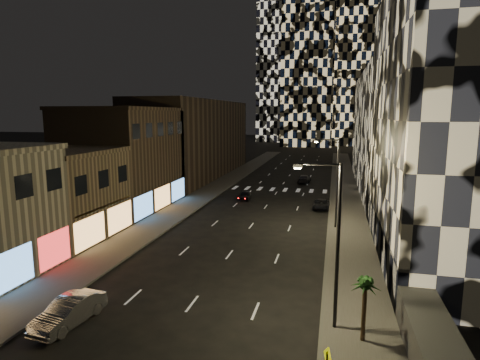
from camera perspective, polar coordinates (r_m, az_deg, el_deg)
The scene contains 18 objects.
sidewalk_left at distance 64.62m, azimuth -3.27°, elevation -0.91°, with size 4.00×120.00×0.15m, color #47443F.
sidewalk_right at distance 62.02m, azimuth 14.74°, elevation -1.64°, with size 4.00×120.00×0.15m, color #47443F.
curb_left at distance 64.06m, azimuth -1.47°, elevation -0.99°, with size 0.20×120.00×0.15m, color #4C4C47.
curb_right at distance 61.99m, azimuth 12.80°, elevation -1.57°, with size 0.20×120.00×0.15m, color #4C4C47.
retail_tan at distance 41.40m, azimuth -24.57°, elevation -2.07°, with size 10.00×10.00×8.00m, color brown.
retail_brown at distance 51.40m, azimuth -16.19°, elevation 2.75°, with size 10.00×15.00×12.00m, color #463627.
retail_filler_left at distance 75.41m, azimuth -6.27°, elevation 5.83°, with size 10.00×40.00×14.00m, color #463627.
midrise_base at distance 37.05m, azimuth 19.24°, elevation -6.99°, with size 0.60×25.00×3.00m, color #383838.
plinth_right at distance 22.20m, azimuth 25.54°, elevation -20.16°, with size 2.00×8.00×2.00m, color #383838.
midrise_filler_right at distance 68.96m, azimuth 23.31°, elevation 6.46°, with size 16.00×40.00×18.00m, color #232326.
tower_center_low at distance 155.45m, azimuth 9.99°, elevation 22.61°, with size 18.00×18.00×95.00m, color black.
streetlight_near at distance 21.83m, azimuth 13.16°, elevation -7.54°, with size 2.55×0.25×9.00m.
streetlight_far at distance 41.38m, azimuth 13.34°, elevation 0.44°, with size 2.55×0.25×9.00m.
car_silver_parked at distance 25.30m, azimuth -23.14°, elevation -16.83°, with size 1.60×4.59×1.51m, color #949398.
car_dark_midlane at distance 54.74m, azimuth 0.68°, elevation -2.20°, with size 1.44×3.58×1.22m, color black.
car_dark_oncoming at distance 69.12m, azimuth 9.11°, elevation 0.16°, with size 1.88×4.61×1.34m, color black.
car_dark_rightlane at distance 50.49m, azimuth 11.47°, elevation -3.43°, with size 1.89×4.10×1.14m, color black.
palm_tree at distance 21.76m, azimuth 17.38°, elevation -14.53°, with size 1.69×1.73×3.39m.
Camera 1 is at (8.26, -10.91, 11.62)m, focal length 30.00 mm.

